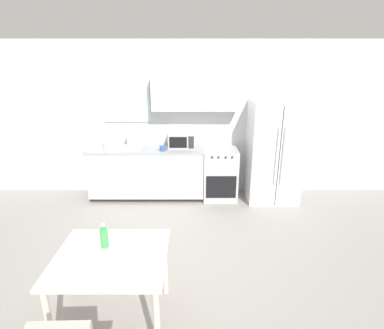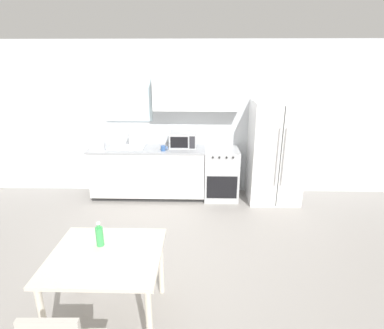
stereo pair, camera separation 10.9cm
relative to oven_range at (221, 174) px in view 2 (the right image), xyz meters
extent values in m
plane|color=gray|center=(-0.78, -1.76, -0.45)|extent=(12.00, 12.00, 0.00)
cube|color=silver|center=(-0.78, 0.33, 0.90)|extent=(12.00, 0.06, 2.70)
cube|color=silver|center=(-1.64, 0.29, 1.36)|extent=(0.82, 0.04, 0.95)
cube|color=white|center=(-0.44, 0.14, 1.41)|extent=(1.47, 0.32, 0.61)
cube|color=#333333|center=(-1.30, 0.03, -0.41)|extent=(1.98, 0.54, 0.08)
cube|color=white|center=(-1.30, 0.00, 0.03)|extent=(1.98, 0.60, 0.81)
cube|color=white|center=(-1.96, -0.30, 0.03)|extent=(0.64, 0.01, 0.79)
cube|color=white|center=(-1.30, -0.30, 0.03)|extent=(0.64, 0.01, 0.79)
cube|color=white|center=(-0.64, -0.30, 0.03)|extent=(0.64, 0.01, 0.79)
cube|color=#9EA0A5|center=(-1.30, 0.00, 0.45)|extent=(2.00, 0.62, 0.03)
cube|color=#B7BABC|center=(0.00, 0.00, 0.00)|extent=(0.59, 0.60, 0.90)
cube|color=black|center=(0.00, -0.30, -0.13)|extent=(0.51, 0.01, 0.40)
cylinder|color=#262626|center=(-0.17, -0.31, 0.40)|extent=(0.03, 0.02, 0.03)
cylinder|color=#262626|center=(-0.06, -0.31, 0.40)|extent=(0.03, 0.02, 0.03)
cylinder|color=#262626|center=(0.06, -0.31, 0.40)|extent=(0.03, 0.02, 0.03)
cylinder|color=#262626|center=(0.17, -0.31, 0.40)|extent=(0.03, 0.02, 0.03)
cube|color=white|center=(0.91, -0.05, 0.42)|extent=(0.86, 0.71, 1.74)
cube|color=#3F3F3F|center=(0.91, -0.41, 0.42)|extent=(0.01, 0.01, 1.68)
cylinder|color=silver|center=(0.86, -0.44, 0.45)|extent=(0.02, 0.02, 0.96)
cylinder|color=silver|center=(0.96, -0.44, 0.45)|extent=(0.02, 0.02, 0.96)
cube|color=#B7BABC|center=(-1.64, 0.00, 0.48)|extent=(0.59, 0.39, 0.02)
cylinder|color=silver|center=(-1.64, 0.16, 0.59)|extent=(0.02, 0.02, 0.21)
cylinder|color=silver|center=(-1.64, 0.09, 0.68)|extent=(0.02, 0.14, 0.02)
cube|color=#B7BABC|center=(-0.68, 0.09, 0.60)|extent=(0.46, 0.36, 0.26)
cube|color=black|center=(-0.73, -0.09, 0.60)|extent=(0.29, 0.01, 0.19)
cube|color=#2D2D33|center=(-0.51, -0.09, 0.60)|extent=(0.09, 0.01, 0.21)
cylinder|color=#335999|center=(-1.00, -0.16, 0.51)|extent=(0.08, 0.08, 0.09)
torus|color=#335999|center=(-0.94, -0.16, 0.52)|extent=(0.02, 0.07, 0.07)
cube|color=white|center=(-2.13, -0.11, 0.56)|extent=(0.27, 0.24, 0.19)
sphere|color=white|center=(-2.13, -0.11, 0.68)|extent=(0.15, 0.15, 0.13)
cube|color=beige|center=(-1.21, -2.78, 0.27)|extent=(0.98, 0.87, 0.03)
cylinder|color=beige|center=(-1.64, -3.16, -0.10)|extent=(0.06, 0.06, 0.71)
cylinder|color=beige|center=(-0.78, -3.16, -0.10)|extent=(0.06, 0.06, 0.71)
cylinder|color=beige|center=(-1.64, -2.41, -0.10)|extent=(0.06, 0.06, 0.71)
cylinder|color=beige|center=(-0.78, -2.41, -0.10)|extent=(0.06, 0.06, 0.71)
cylinder|color=#3FB259|center=(-1.29, -2.65, 0.38)|extent=(0.07, 0.07, 0.18)
cylinder|color=#3FB259|center=(-1.29, -2.65, 0.49)|extent=(0.03, 0.03, 0.04)
cylinder|color=white|center=(-1.29, -2.65, 0.52)|extent=(0.04, 0.04, 0.02)
camera|label=1|loc=(-0.50, -5.00, 1.89)|focal=28.00mm
camera|label=2|loc=(-0.39, -5.00, 1.89)|focal=28.00mm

